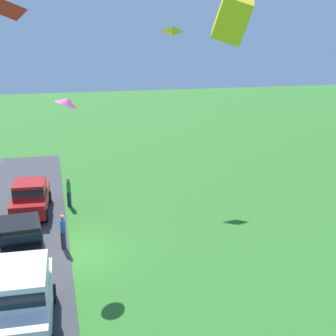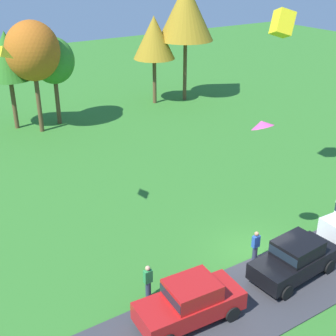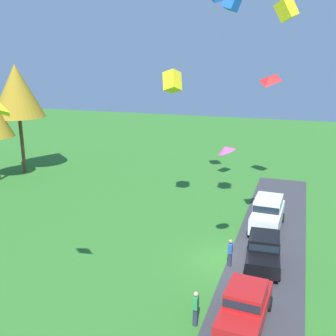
% 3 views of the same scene
% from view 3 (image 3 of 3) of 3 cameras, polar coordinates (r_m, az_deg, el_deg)
% --- Properties ---
extents(ground_plane, '(120.00, 120.00, 0.00)m').
position_cam_3_polar(ground_plane, '(24.16, 8.40, -13.31)').
color(ground_plane, '#337528').
extents(pavement_strip, '(36.00, 4.40, 0.06)m').
position_cam_3_polar(pavement_strip, '(23.92, 13.91, -13.86)').
color(pavement_strip, '#38383D').
rests_on(pavement_strip, ground).
extents(car_sedan_by_flagpole, '(4.51, 2.18, 1.84)m').
position_cam_3_polar(car_sedan_by_flagpole, '(18.81, 11.15, -18.89)').
color(car_sedan_by_flagpole, red).
rests_on(car_sedan_by_flagpole, ground).
extents(car_sedan_far_end, '(4.52, 2.21, 1.84)m').
position_cam_3_polar(car_sedan_far_end, '(23.69, 13.72, -11.38)').
color(car_sedan_far_end, black).
rests_on(car_sedan_far_end, ground).
extents(car_suv_mid_row, '(4.67, 2.19, 2.28)m').
position_cam_3_polar(car_suv_mid_row, '(28.40, 14.27, -6.22)').
color(car_suv_mid_row, white).
rests_on(car_suv_mid_row, ground).
extents(person_on_lawn, '(0.36, 0.24, 1.71)m').
position_cam_3_polar(person_on_lawn, '(18.61, 4.02, -19.64)').
color(person_on_lawn, '#2D334C').
rests_on(person_on_lawn, ground).
extents(person_beside_suv, '(0.36, 0.24, 1.71)m').
position_cam_3_polar(person_beside_suv, '(23.26, 9.00, -12.08)').
color(person_beside_suv, '#2D334C').
rests_on(person_beside_suv, ground).
extents(tree_lone_near, '(5.29, 5.29, 11.16)m').
position_cam_3_polar(tree_lone_near, '(42.93, -21.09, 10.37)').
color(tree_lone_near, brown).
rests_on(tree_lone_near, ground).
extents(kite_box_trailing_tail, '(1.21, 1.47, 1.55)m').
position_cam_3_polar(kite_box_trailing_tail, '(29.33, 9.36, 22.85)').
color(kite_box_trailing_tail, blue).
extents(kite_diamond_low_drifter, '(1.34, 1.33, 0.73)m').
position_cam_3_polar(kite_diamond_low_drifter, '(23.57, 14.52, 12.41)').
color(kite_diamond_low_drifter, red).
extents(kite_diamond_over_trees, '(1.14, 1.23, 0.68)m').
position_cam_3_polar(kite_diamond_over_trees, '(16.01, -23.20, 8.14)').
color(kite_diamond_over_trees, yellow).
extents(kite_delta_mid_center, '(1.14, 1.17, 0.65)m').
position_cam_3_polar(kite_delta_mid_center, '(21.50, 8.37, 2.70)').
color(kite_delta_mid_center, '#EA4C9E').
extents(kite_box_topmost, '(1.41, 1.86, 1.87)m').
position_cam_3_polar(kite_box_topmost, '(31.23, 16.79, 21.17)').
color(kite_box_topmost, yellow).
extents(kite_box_near_flag, '(1.58, 1.43, 1.74)m').
position_cam_3_polar(kite_box_near_flag, '(27.89, 0.63, 12.47)').
color(kite_box_near_flag, yellow).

